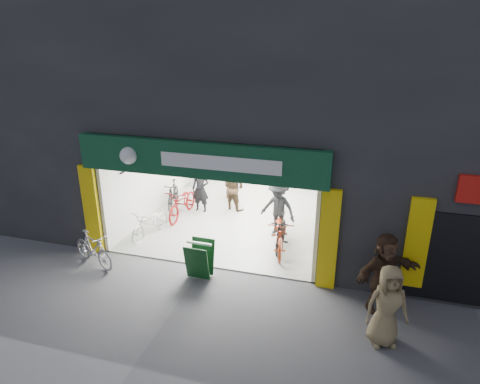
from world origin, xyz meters
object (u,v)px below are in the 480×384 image
at_px(parked_bike, 93,249).
at_px(bike_left_front, 151,223).
at_px(pedestrian_near, 387,306).
at_px(bike_right_front, 281,232).
at_px(sandwich_board, 200,259).

bearing_deg(parked_bike, bike_left_front, 3.52).
distance_m(parked_bike, pedestrian_near, 7.53).
distance_m(bike_left_front, bike_right_front, 4.00).
xyz_separation_m(bike_right_front, sandwich_board, (-1.70, -2.14, 0.03)).
distance_m(bike_left_front, parked_bike, 2.10).
bearing_deg(bike_left_front, bike_right_front, 17.22).
distance_m(bike_right_front, parked_bike, 5.23).
distance_m(pedestrian_near, sandwich_board, 4.67).
height_order(pedestrian_near, sandwich_board, pedestrian_near).
bearing_deg(pedestrian_near, parked_bike, 153.77).
bearing_deg(parked_bike, bike_right_front, -40.69).
xyz_separation_m(bike_left_front, bike_right_front, (3.99, 0.38, 0.05)).
xyz_separation_m(pedestrian_near, sandwich_board, (-4.48, 1.27, -0.35)).
height_order(bike_right_front, parked_bike, bike_right_front).
distance_m(bike_right_front, pedestrian_near, 4.42).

